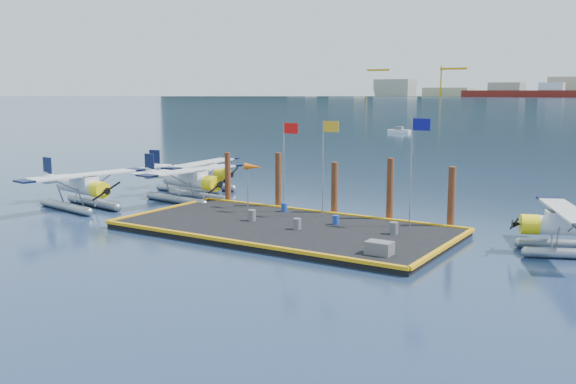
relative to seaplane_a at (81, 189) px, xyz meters
The scene contains 22 objects.
ground 16.67m from the seaplane_a, ahead, with size 4000.00×4000.00×0.00m, color #19284C.
dock 16.66m from the seaplane_a, ahead, with size 20.00×10.00×0.40m, color black.
dock_bumpers 16.64m from the seaplane_a, ahead, with size 20.25×10.25×0.18m, color orange, non-canonical shape.
seaplane_a is the anchor object (origin of this frame).
seaplane_b 7.99m from the seaplane_a, 55.07° to the left, with size 8.81×9.70×3.43m.
seaplane_c 11.11m from the seaplane_a, 80.69° to the left, with size 8.58×9.46×3.35m.
seaplane_d 32.59m from the seaplane_a, ahead, with size 8.19×8.62×3.14m.
drum_0 14.10m from the seaplane_a, ahead, with size 0.49×0.49×0.69m, color #56575B.
drum_1 17.78m from the seaplane_a, ahead, with size 0.47×0.47×0.66m, color #56575B.
drum_2 19.32m from the seaplane_a, 10.13° to the left, with size 0.40×0.40×0.57m, color navy.
drum_4 23.25m from the seaplane_a, ahead, with size 0.49×0.49×0.69m, color #56575B.
drum_5 15.03m from the seaplane_a, 20.46° to the left, with size 0.42×0.42×0.59m, color navy.
crate 24.35m from the seaplane_a, ahead, with size 1.31×0.88×0.66m, color #56575B.
flagpole_red 15.46m from the seaplane_a, 20.19° to the left, with size 1.14×0.08×6.00m.
flagpole_yellow 18.28m from the seaplane_a, 16.90° to the left, with size 1.14×0.08×6.20m.
flagpole_blue 24.04m from the seaplane_a, 12.71° to the left, with size 1.14×0.08×6.50m.
windsock 12.77m from the seaplane_a, 24.46° to the left, with size 1.40×0.44×3.12m.
piling_0 10.57m from the seaplane_a, 40.37° to the left, with size 0.44×0.44×4.00m, color #462314.
piling_1 14.30m from the seaplane_a, 28.60° to the left, with size 0.44×0.44×4.20m, color #462314.
piling_2 18.37m from the seaplane_a, 21.87° to the left, with size 0.44×0.44×3.80m, color #462314.
piling_3 22.14m from the seaplane_a, 18.01° to the left, with size 0.44×0.44×4.30m, color #462314.
piling_4 25.97m from the seaplane_a, 15.28° to the left, with size 0.44×0.44×4.00m, color #462314.
Camera 1 is at (20.56, -32.12, 8.51)m, focal length 40.00 mm.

